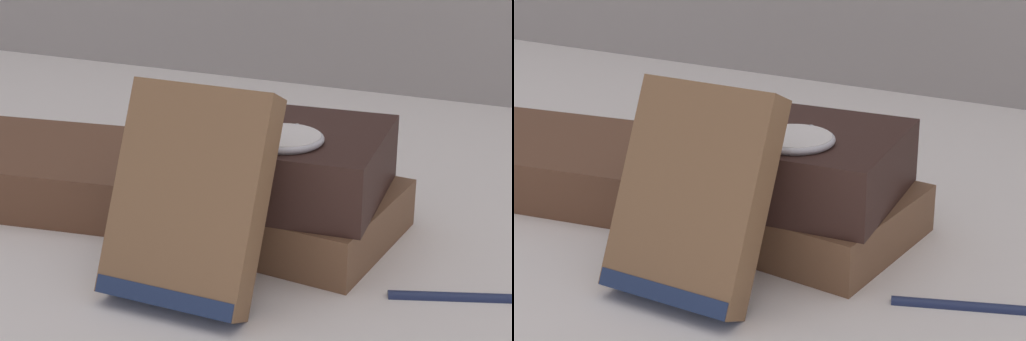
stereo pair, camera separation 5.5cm
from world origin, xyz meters
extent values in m
plane|color=white|center=(0.00, 0.00, 0.00)|extent=(3.00, 3.00, 0.00)
cube|color=brown|center=(-0.01, 0.01, 0.02)|extent=(0.20, 0.15, 0.04)
cube|color=#B22323|center=(-0.10, 0.02, 0.02)|extent=(0.02, 0.14, 0.04)
cube|color=#331E19|center=(-0.01, 0.00, 0.06)|extent=(0.19, 0.15, 0.05)
cube|color=navy|center=(-0.09, -0.01, 0.06)|extent=(0.02, 0.13, 0.05)
cube|color=brown|center=(-0.24, 0.00, 0.02)|extent=(0.27, 0.18, 0.04)
cube|color=brown|center=(-0.02, -0.11, 0.07)|extent=(0.10, 0.09, 0.14)
cube|color=navy|center=(-0.02, -0.14, 0.01)|extent=(0.10, 0.03, 0.02)
cylinder|color=white|center=(0.01, -0.03, 0.09)|extent=(0.05, 0.05, 0.01)
torus|color=silver|center=(0.01, -0.03, 0.09)|extent=(0.06, 0.06, 0.01)
sphere|color=silver|center=(0.01, 0.00, 0.09)|extent=(0.01, 0.01, 0.01)
torus|color=#4C3828|center=(-0.10, 0.13, 0.00)|extent=(0.05, 0.05, 0.00)
torus|color=#4C3828|center=(-0.05, 0.12, 0.00)|extent=(0.05, 0.05, 0.00)
cylinder|color=#4C3828|center=(-0.08, 0.12, 0.00)|extent=(0.02, 0.01, 0.00)
cylinder|color=#1E284C|center=(0.16, -0.04, 0.00)|extent=(0.12, 0.05, 0.01)
camera|label=1|loc=(0.24, -0.57, 0.29)|focal=60.00mm
camera|label=2|loc=(0.29, -0.54, 0.29)|focal=60.00mm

